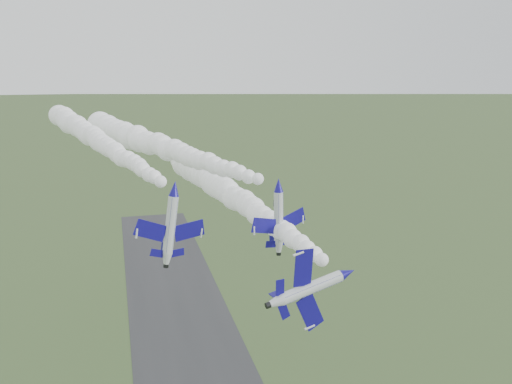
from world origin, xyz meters
TOP-DOWN VIEW (x-y plane):
  - jet_lead at (13.37, -0.43)m, footprint 4.26×12.21m
  - smoke_trail_jet_lead at (6.61, 32.00)m, footprint 18.99×60.65m
  - jet_pair_left at (-5.21, 16.70)m, footprint 10.38×12.21m
  - smoke_trail_jet_pair_left at (-16.07, 51.55)m, footprint 23.45×65.55m
  - jet_pair_right at (9.43, 15.82)m, footprint 9.63×11.04m
  - smoke_trail_jet_pair_right at (-4.42, 51.43)m, footprint 32.50×69.01m

SIDE VIEW (x-z plane):
  - jet_lead at x=13.37m, z-range 30.06..40.05m
  - smoke_trail_jet_lead at x=6.61m, z-range 34.22..39.81m
  - jet_pair_right at x=9.43m, z-range 41.16..44.00m
  - jet_pair_left at x=-5.21m, z-range 41.06..44.34m
  - smoke_trail_jet_pair_right at x=-4.42m, z-range 40.56..46.45m
  - smoke_trail_jet_pair_left at x=-16.07m, z-range 42.54..47.42m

